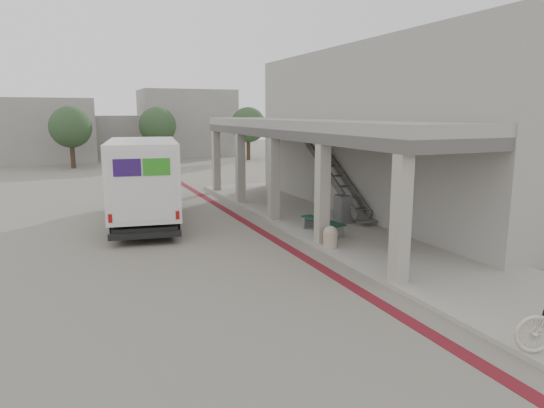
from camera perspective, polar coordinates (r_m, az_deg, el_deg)
name	(u,v)px	position (r m, az deg, el deg)	size (l,w,h in m)	color
ground	(268,257)	(14.69, -0.49, -6.31)	(120.00, 120.00, 0.00)	slate
bike_lane_stripe	(273,238)	(16.83, 0.07, -4.07)	(0.35, 40.00, 0.01)	maroon
sidewalk	(379,242)	(16.55, 12.46, -4.39)	(4.40, 28.00, 0.12)	gray
transit_building	(376,134)	(21.33, 12.09, 8.06)	(7.60, 17.00, 7.00)	gray
distant_backdrop	(95,130)	(48.97, -20.13, 8.20)	(28.00, 10.00, 6.50)	gray
tree_left	(71,127)	(41.01, -22.62, 8.34)	(3.20, 3.20, 4.80)	#38281C
tree_mid	(157,126)	(43.63, -13.32, 8.96)	(3.20, 3.20, 4.80)	#38281C
tree_right	(248,125)	(44.72, -2.82, 9.27)	(3.20, 3.20, 4.80)	#38281C
fedex_truck	(144,178)	(19.73, -14.83, 2.93)	(3.47, 7.97, 3.29)	black
bench	(323,224)	(17.12, 5.98, -2.32)	(0.77, 2.06, 0.47)	gray
bollard_near	(398,243)	(15.24, 14.56, -4.45)	(0.38, 0.38, 0.57)	tan
bollard_far	(330,236)	(15.40, 6.87, -3.81)	(0.45, 0.45, 0.68)	tan
utility_cabinet	(343,209)	(18.89, 8.32, -0.55)	(0.47, 0.63, 1.05)	slate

